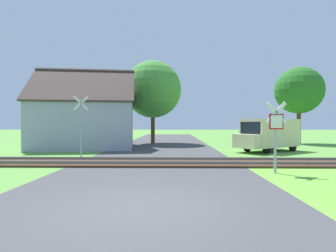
{
  "coord_description": "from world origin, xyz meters",
  "views": [
    {
      "loc": [
        0.75,
        -5.98,
        1.91
      ],
      "look_at": [
        0.5,
        7.57,
        1.8
      ],
      "focal_mm": 28.0,
      "sensor_mm": 36.0,
      "label": 1
    }
  ],
  "objects_px": {
    "crossing_sign_far": "(81,122)",
    "tree_center": "(153,90)",
    "stop_sign_near": "(276,130)",
    "house": "(86,123)",
    "mail_truck": "(269,134)",
    "tree_far": "(299,91)"
  },
  "relations": [
    {
      "from": "crossing_sign_far",
      "to": "tree_center",
      "type": "height_order",
      "value": "tree_center"
    },
    {
      "from": "stop_sign_near",
      "to": "crossing_sign_far",
      "type": "bearing_deg",
      "value": -37.52
    },
    {
      "from": "stop_sign_near",
      "to": "crossing_sign_far",
      "type": "xyz_separation_m",
      "value": [
        -9.19,
        4.58,
        0.36
      ]
    },
    {
      "from": "stop_sign_near",
      "to": "house",
      "type": "distance_m",
      "value": 15.33
    },
    {
      "from": "crossing_sign_far",
      "to": "mail_truck",
      "type": "distance_m",
      "value": 12.36
    },
    {
      "from": "stop_sign_near",
      "to": "crossing_sign_far",
      "type": "distance_m",
      "value": 10.28
    },
    {
      "from": "stop_sign_near",
      "to": "tree_far",
      "type": "distance_m",
      "value": 17.94
    },
    {
      "from": "stop_sign_near",
      "to": "tree_far",
      "type": "bearing_deg",
      "value": -129.11
    },
    {
      "from": "mail_truck",
      "to": "tree_center",
      "type": "bearing_deg",
      "value": 14.71
    },
    {
      "from": "house",
      "to": "tree_far",
      "type": "xyz_separation_m",
      "value": [
        19.22,
        4.78,
        3.16
      ]
    },
    {
      "from": "crossing_sign_far",
      "to": "tree_far",
      "type": "distance_m",
      "value": 20.86
    },
    {
      "from": "stop_sign_near",
      "to": "house",
      "type": "bearing_deg",
      "value": -55.49
    },
    {
      "from": "house",
      "to": "mail_truck",
      "type": "xyz_separation_m",
      "value": [
        13.59,
        -2.71,
        -0.76
      ]
    },
    {
      "from": "tree_center",
      "to": "mail_truck",
      "type": "xyz_separation_m",
      "value": [
        8.6,
        -7.55,
        -4.06
      ]
    },
    {
      "from": "crossing_sign_far",
      "to": "stop_sign_near",
      "type": "bearing_deg",
      "value": -43.35
    },
    {
      "from": "house",
      "to": "tree_center",
      "type": "relative_size",
      "value": 1.05
    },
    {
      "from": "stop_sign_near",
      "to": "mail_truck",
      "type": "distance_m",
      "value": 8.47
    },
    {
      "from": "stop_sign_near",
      "to": "tree_center",
      "type": "relative_size",
      "value": 0.34
    },
    {
      "from": "crossing_sign_far",
      "to": "house",
      "type": "relative_size",
      "value": 0.41
    },
    {
      "from": "stop_sign_near",
      "to": "crossing_sign_far",
      "type": "height_order",
      "value": "crossing_sign_far"
    },
    {
      "from": "house",
      "to": "tree_far",
      "type": "distance_m",
      "value": 20.06
    },
    {
      "from": "crossing_sign_far",
      "to": "mail_truck",
      "type": "bearing_deg",
      "value": -0.63
    }
  ]
}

